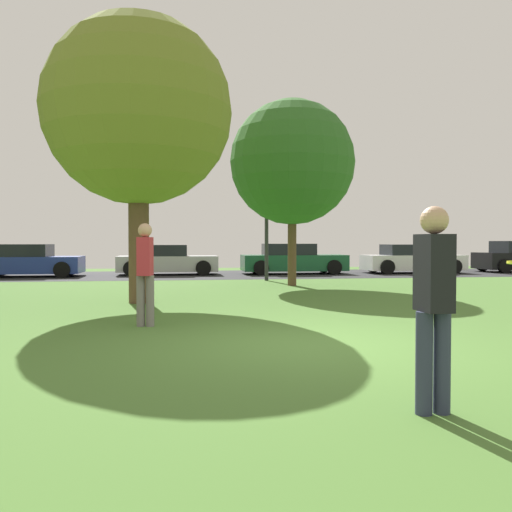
# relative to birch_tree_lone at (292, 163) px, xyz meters

# --- Properties ---
(ground_plane) EXTENTS (44.00, 44.00, 0.00)m
(ground_plane) POSITION_rel_birch_tree_lone_xyz_m (-1.89, -9.87, -3.99)
(ground_plane) COLOR #47702D
(road_strip) EXTENTS (44.00, 6.40, 0.01)m
(road_strip) POSITION_rel_birch_tree_lone_xyz_m (-1.89, 6.13, -3.99)
(road_strip) COLOR #28282B
(road_strip) RESTS_ON ground_plane
(birch_tree_lone) EXTENTS (4.04, 4.04, 6.02)m
(birch_tree_lone) POSITION_rel_birch_tree_lone_xyz_m (0.00, 0.00, 0.00)
(birch_tree_lone) COLOR brown
(birch_tree_lone) RESTS_ON ground_plane
(oak_tree_center) EXTENTS (4.37, 4.37, 6.66)m
(oak_tree_center) POSITION_rel_birch_tree_lone_xyz_m (-4.60, -4.32, 0.46)
(oak_tree_center) COLOR brown
(oak_tree_center) RESTS_ON ground_plane
(person_bystander) EXTENTS (0.30, 0.32, 1.73)m
(person_bystander) POSITION_rel_birch_tree_lone_xyz_m (-1.63, -12.97, -3.04)
(person_bystander) COLOR #2D334C
(person_bystander) RESTS_ON ground_plane
(person_walking) EXTENTS (0.30, 0.35, 1.74)m
(person_walking) POSITION_rel_birch_tree_lone_xyz_m (-4.25, -7.91, -3.02)
(person_walking) COLOR slate
(person_walking) RESTS_ON ground_plane
(parked_car_blue) EXTENTS (4.03, 2.10, 1.33)m
(parked_car_blue) POSITION_rel_birch_tree_lone_xyz_m (-9.65, 5.88, -3.38)
(parked_car_blue) COLOR #233893
(parked_car_blue) RESTS_ON ground_plane
(parked_car_silver) EXTENTS (4.24, 1.99, 1.29)m
(parked_car_silver) POSITION_rel_birch_tree_lone_xyz_m (-4.14, 6.40, -3.39)
(parked_car_silver) COLOR #B7B7BC
(parked_car_silver) RESTS_ON ground_plane
(parked_car_green) EXTENTS (4.58, 1.94, 1.34)m
(parked_car_green) POSITION_rel_birch_tree_lone_xyz_m (1.37, 6.19, -3.37)
(parked_car_green) COLOR #195633
(parked_car_green) RESTS_ON ground_plane
(parked_car_white) EXTENTS (4.48, 1.96, 1.30)m
(parked_car_white) POSITION_rel_birch_tree_lone_xyz_m (6.89, 6.06, -3.39)
(parked_car_white) COLOR white
(parked_car_white) RESTS_ON ground_plane
(street_lamp_post) EXTENTS (0.14, 0.14, 4.50)m
(street_lamp_post) POSITION_rel_birch_tree_lone_xyz_m (-0.45, 2.33, -1.74)
(street_lamp_post) COLOR #2D2D33
(street_lamp_post) RESTS_ON ground_plane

